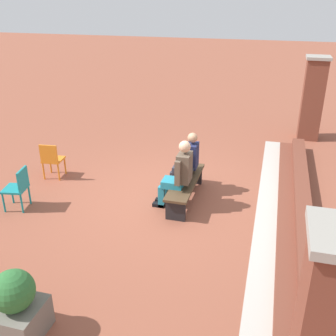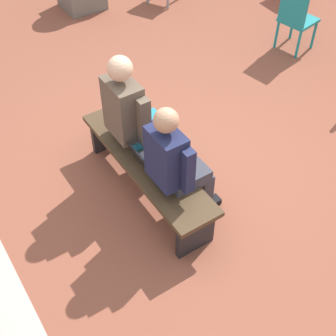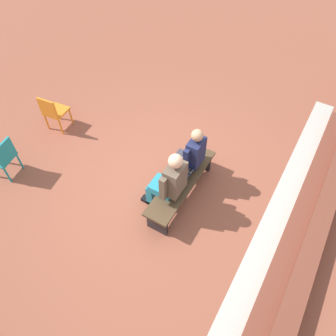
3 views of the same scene
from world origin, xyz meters
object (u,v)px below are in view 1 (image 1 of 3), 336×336
Objects in this scene: person_student at (187,161)px; plastic_chair_near_bench_left at (52,158)px; person_adult at (179,173)px; plastic_chair_mid_courtyard at (18,186)px; laptop at (187,177)px; bench at (185,184)px; planter at (16,307)px.

person_student is 3.09m from plastic_chair_near_bench_left.
person_adult is 1.67× the size of plastic_chair_mid_courtyard.
laptop is (-0.36, 0.08, -0.24)m from person_adult.
person_student reaches higher than plastic_chair_mid_courtyard.
plastic_chair_mid_courtyard is at bearing -68.93° from bench.
bench is 3.25m from plastic_chair_mid_courtyard.
person_student reaches higher than bench.
planter is at bearing -17.30° from person_adult.
planter is (4.13, 1.95, -0.04)m from plastic_chair_near_bench_left.
planter is (3.96, -1.20, -0.06)m from laptop.
person_student is at bearing 165.34° from planter.
person_adult is 0.44m from laptop.
person_adult is at bearing 106.22° from plastic_chair_mid_courtyard.
person_student is 1.57× the size of plastic_chair_mid_courtyard.
person_student reaches higher than planter.
plastic_chair_near_bench_left is (-0.23, -3.14, 0.13)m from bench.
plastic_chair_mid_courtyard is at bearing -146.00° from planter.
laptop is at bearing 167.83° from bench.
bench is at bearing -12.17° from laptop.
plastic_chair_near_bench_left is 4.57m from planter.
laptop is 4.14m from planter.
bench is 0.50m from person_adult.
bench is 2.14× the size of plastic_chair_near_bench_left.
bench is 2.14× the size of plastic_chair_mid_courtyard.
bench is 5.62× the size of laptop.
laptop is at bearing 167.13° from person_adult.
plastic_chair_near_bench_left reaches higher than bench.
planter is (4.30, -1.12, -0.27)m from person_student.
bench is 1.91× the size of planter.
plastic_chair_mid_courtyard reaches higher than laptop.
planter is at bearing -16.90° from laptop.
laptop is 0.38× the size of plastic_chair_near_bench_left.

